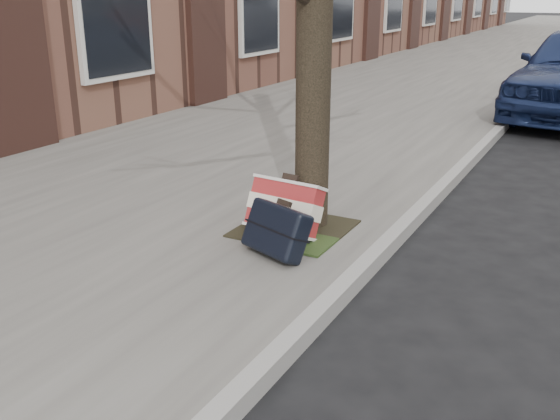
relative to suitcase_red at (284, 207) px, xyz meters
The scene contains 5 objects.
ground 2.31m from the suitcase_red, 27.82° to the right, with size 120.00×120.00×0.00m, color black.
near_sidewalk 14.04m from the suitcase_red, 96.87° to the left, with size 5.00×70.00×0.12m, color slate.
dirt_patch 0.26m from the suitcase_red, 81.07° to the left, with size 0.85×0.85×0.01m, color black.
suitcase_red is the anchor object (origin of this frame).
suitcase_navy 0.43m from the suitcase_red, 69.74° to the right, with size 0.53×0.17×0.38m, color black.
Camera 1 is at (0.18, -3.08, 1.99)m, focal length 40.00 mm.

